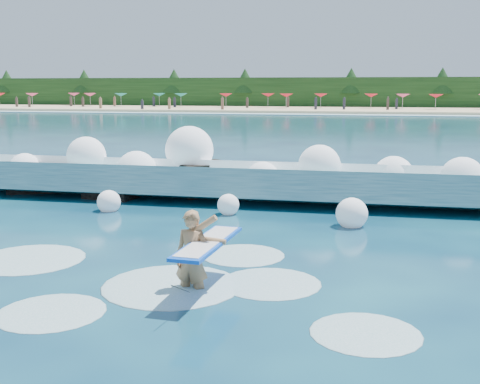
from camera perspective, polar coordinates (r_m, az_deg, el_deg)
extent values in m
plane|color=#082543|center=(12.48, -8.80, -6.74)|extent=(200.00, 200.00, 0.00)
cube|color=tan|center=(89.29, 9.68, 7.68)|extent=(140.00, 20.00, 0.40)
cube|color=silver|center=(78.33, 9.27, 7.27)|extent=(140.00, 5.00, 0.08)
cube|color=black|center=(99.23, 10.01, 9.21)|extent=(140.00, 4.00, 5.00)
cube|color=teal|center=(19.08, -1.50, 0.57)|extent=(17.80, 2.71, 1.49)
cube|color=white|center=(19.79, -0.95, 2.21)|extent=(17.80, 1.25, 0.69)
cube|color=black|center=(22.02, -18.22, 1.22)|extent=(2.60, 2.31, 1.16)
cube|color=black|center=(19.95, -11.94, 0.38)|extent=(1.80, 1.51, 0.90)
cube|color=black|center=(20.12, -3.51, 1.02)|extent=(2.28, 2.28, 1.25)
imported|color=#A1744B|center=(10.65, -4.58, -6.38)|extent=(0.69, 0.50, 1.74)
cube|color=blue|center=(10.53, -3.06, -4.84)|extent=(0.71, 2.41, 0.06)
cube|color=white|center=(10.53, -3.06, -4.76)|extent=(0.59, 2.21, 0.06)
cylinder|color=black|center=(9.54, -5.65, -9.12)|extent=(0.01, 0.91, 0.43)
sphere|color=white|center=(21.90, -19.70, 2.09)|extent=(1.07, 1.07, 1.07)
sphere|color=white|center=(20.94, -14.35, 3.30)|extent=(1.33, 1.33, 1.33)
sphere|color=white|center=(19.86, -9.77, 1.95)|extent=(1.33, 1.33, 1.33)
sphere|color=white|center=(20.10, -4.82, 3.98)|extent=(1.60, 1.60, 1.60)
sphere|color=white|center=(18.41, 2.15, 1.28)|extent=(1.05, 1.05, 1.05)
sphere|color=white|center=(18.46, 7.54, 2.46)|extent=(1.30, 1.30, 1.30)
sphere|color=white|center=(19.18, 14.34, 1.47)|extent=(1.25, 1.25, 1.25)
sphere|color=white|center=(18.28, 20.31, 1.16)|extent=(1.26, 1.26, 1.26)
sphere|color=white|center=(17.84, -12.33, -0.93)|extent=(0.69, 0.69, 0.69)
sphere|color=white|center=(16.94, -1.12, -1.23)|extent=(0.62, 0.62, 0.62)
sphere|color=white|center=(15.74, 10.55, -2.03)|extent=(0.83, 0.83, 0.83)
ellipsoid|color=silver|center=(11.09, -6.50, -8.83)|extent=(2.56, 2.56, 0.13)
ellipsoid|color=silver|center=(10.26, -17.49, -10.84)|extent=(1.76, 1.76, 0.09)
ellipsoid|color=silver|center=(11.17, 2.84, -8.65)|extent=(1.91, 1.91, 0.10)
ellipsoid|color=silver|center=(13.39, -19.43, -6.04)|extent=(2.35, 2.35, 0.12)
ellipsoid|color=silver|center=(12.94, 0.27, -6.01)|extent=(1.80, 1.80, 0.09)
ellipsoid|color=silver|center=(9.22, 11.81, -12.99)|extent=(1.66, 1.66, 0.08)
cone|color=#E2427C|center=(103.74, -19.12, 8.71)|extent=(2.00, 2.00, 0.50)
cone|color=#E2427C|center=(105.33, -15.47, 8.91)|extent=(2.00, 2.00, 0.50)
cone|color=#E2427C|center=(101.34, -14.03, 8.94)|extent=(2.00, 2.00, 0.50)
cone|color=#137777|center=(98.29, -11.23, 9.02)|extent=(2.00, 2.00, 0.50)
cone|color=#137777|center=(98.69, -7.67, 9.13)|extent=(2.00, 2.00, 0.50)
cone|color=#137777|center=(95.18, -5.63, 9.14)|extent=(2.00, 2.00, 0.50)
cone|color=red|center=(94.07, -1.35, 9.18)|extent=(2.00, 2.00, 0.50)
cone|color=red|center=(94.17, 2.67, 9.17)|extent=(2.00, 2.00, 0.50)
cone|color=red|center=(91.19, 4.41, 9.12)|extent=(2.00, 2.00, 0.50)
cone|color=red|center=(92.22, 7.67, 9.07)|extent=(2.00, 2.00, 0.50)
cone|color=red|center=(91.95, 12.34, 8.93)|extent=(2.00, 2.00, 0.50)
cone|color=#E2427C|center=(90.93, 15.18, 8.81)|extent=(2.00, 2.00, 0.50)
cone|color=red|center=(89.30, 18.08, 8.65)|extent=(2.00, 2.00, 0.50)
cube|color=#3F332D|center=(86.46, 4.05, 8.37)|extent=(0.35, 0.22, 1.54)
cube|color=#8C664C|center=(93.46, -7.35, 8.41)|extent=(0.35, 0.22, 1.47)
cube|color=#262633|center=(98.23, -11.94, 8.38)|extent=(0.35, 0.22, 1.59)
cube|color=brown|center=(94.81, -6.21, 8.44)|extent=(0.35, 0.22, 1.44)
cube|color=#3F332D|center=(86.01, 6.83, 8.30)|extent=(0.35, 0.22, 1.51)
cube|color=#8C664C|center=(80.07, 5.75, 7.99)|extent=(0.35, 0.22, 1.54)
cube|color=#8C664C|center=(89.79, -0.53, 8.42)|extent=(0.35, 0.22, 1.46)
cube|color=#3F332D|center=(80.43, 17.73, 7.55)|extent=(0.35, 0.22, 1.46)
cube|color=#262633|center=(99.00, -17.63, 8.13)|extent=(0.35, 0.22, 1.53)
cube|color=brown|center=(89.42, -4.82, 8.41)|extent=(0.35, 0.22, 1.53)
cube|color=#3F332D|center=(84.78, 18.26, 7.86)|extent=(0.35, 0.22, 1.54)
cube|color=#8C664C|center=(83.71, 20.63, 7.71)|extent=(0.35, 0.22, 1.56)
cube|color=#262633|center=(95.26, -9.67, 8.34)|extent=(0.35, 0.22, 1.35)
cube|color=brown|center=(93.99, -18.32, 7.79)|extent=(0.35, 0.22, 1.43)
cube|color=#3F332D|center=(103.02, -19.08, 8.08)|extent=(0.35, 0.22, 1.45)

